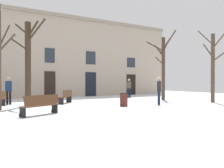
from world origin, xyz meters
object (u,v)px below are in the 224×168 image
(person_near_bench, at_px, (9,89))
(tree_right_of_center, at_px, (28,61))
(person_crossing_plaza, at_px, (129,87))
(person_strolling, at_px, (159,89))
(litter_bin, at_px, (124,100))
(bench_facing_shops, at_px, (41,105))
(tree_center, at_px, (163,65))
(bench_back_to_back_right, at_px, (66,96))
(tree_near_facade, at_px, (213,66))

(person_near_bench, bearing_deg, tree_right_of_center, -38.09)
(person_crossing_plaza, bearing_deg, person_near_bench, 53.03)
(person_strolling, height_order, person_near_bench, person_near_bench)
(litter_bin, xyz_separation_m, bench_facing_shops, (-5.28, -1.22, 0.07))
(bench_facing_shops, height_order, person_strolling, person_strolling)
(litter_bin, xyz_separation_m, person_strolling, (2.44, -0.41, 0.60))
(tree_center, xyz_separation_m, bench_facing_shops, (-10.86, -3.78, -2.41))
(tree_center, xyz_separation_m, bench_back_to_back_right, (-7.96, 1.04, -2.41))
(tree_near_facade, bearing_deg, person_crossing_plaza, 107.19)
(tree_near_facade, xyz_separation_m, person_crossing_plaza, (-2.26, 7.30, -1.65))
(tree_center, relative_size, person_crossing_plaza, 3.21)
(litter_bin, bearing_deg, person_crossing_plaza, 52.75)
(person_strolling, relative_size, person_near_bench, 0.99)
(litter_bin, bearing_deg, bench_facing_shops, -166.97)
(tree_near_facade, relative_size, tree_center, 0.93)
(tree_center, distance_m, bench_back_to_back_right, 8.38)
(person_near_bench, relative_size, person_crossing_plaza, 1.01)
(tree_center, relative_size, bench_facing_shops, 3.04)
(tree_near_facade, bearing_deg, tree_center, 111.26)
(tree_near_facade, height_order, bench_facing_shops, tree_near_facade)
(tree_near_facade, xyz_separation_m, tree_right_of_center, (-11.92, 4.32, 0.11))
(bench_back_to_back_right, bearing_deg, litter_bin, 74.51)
(tree_right_of_center, height_order, bench_back_to_back_right, tree_right_of_center)
(tree_near_facade, xyz_separation_m, litter_bin, (-7.00, 1.07, -2.24))
(tree_center, bearing_deg, tree_right_of_center, 176.28)
(bench_facing_shops, xyz_separation_m, bench_back_to_back_right, (2.91, 4.83, 0.01))
(tree_center, xyz_separation_m, tree_right_of_center, (-10.51, 0.68, -0.12))
(tree_near_facade, xyz_separation_m, bench_back_to_back_right, (-9.37, 4.67, -2.17))
(bench_back_to_back_right, bearing_deg, person_near_bench, -66.16)
(tree_center, height_order, person_strolling, tree_center)
(litter_bin, xyz_separation_m, person_near_bench, (-5.86, 4.69, 0.61))
(tree_center, xyz_separation_m, person_near_bench, (-11.45, 2.13, -1.87))
(litter_bin, distance_m, bench_facing_shops, 5.42)
(litter_bin, relative_size, person_crossing_plaza, 0.45)
(person_strolling, bearing_deg, tree_right_of_center, -82.60)
(tree_near_facade, bearing_deg, tree_right_of_center, 160.10)
(tree_near_facade, height_order, tree_right_of_center, tree_near_facade)
(tree_center, bearing_deg, person_near_bench, 169.47)
(litter_bin, xyz_separation_m, bench_back_to_back_right, (-2.37, 3.60, 0.07))
(tree_center, height_order, bench_back_to_back_right, tree_center)
(bench_back_to_back_right, distance_m, person_near_bench, 3.69)
(tree_near_facade, xyz_separation_m, person_strolling, (-4.55, 0.66, -1.64))
(litter_bin, relative_size, person_strolling, 0.45)
(tree_right_of_center, relative_size, person_crossing_plaza, 2.95)
(person_near_bench, height_order, person_crossing_plaza, person_near_bench)
(person_crossing_plaza, bearing_deg, bench_back_to_back_right, 65.03)
(bench_back_to_back_right, distance_m, person_strolling, 6.30)
(tree_near_facade, distance_m, bench_back_to_back_right, 10.69)
(tree_near_facade, bearing_deg, bench_facing_shops, -179.29)
(litter_bin, relative_size, person_near_bench, 0.44)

